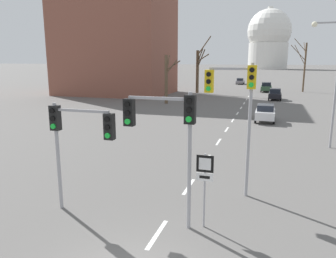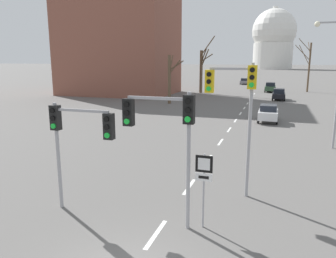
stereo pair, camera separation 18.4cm
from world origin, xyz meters
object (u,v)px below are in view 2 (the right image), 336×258
at_px(street_lamp_right, 335,72).
at_px(sedan_near_left, 244,81).
at_px(route_sign_post, 204,178).
at_px(sedan_near_right, 268,113).
at_px(traffic_signal_near_left, 75,131).
at_px(traffic_signal_near_right, 237,97).
at_px(sedan_far_left, 270,87).
at_px(sedan_mid_centre, 279,94).
at_px(traffic_signal_centre_tall, 167,125).

distance_m(street_lamp_right, sedan_near_left, 59.24).
xyz_separation_m(route_sign_post, sedan_near_right, (1.60, 21.88, -1.00)).
distance_m(traffic_signal_near_left, sedan_near_left, 71.47).
bearing_deg(traffic_signal_near_right, sedan_far_left, 89.43).
height_order(sedan_near_left, sedan_near_right, sedan_near_right).
bearing_deg(route_sign_post, traffic_signal_near_right, 78.86).
bearing_deg(sedan_mid_centre, sedan_far_left, 96.63).
relative_size(traffic_signal_near_left, route_sign_post, 1.57).
height_order(sedan_near_left, sedan_far_left, sedan_far_left).
relative_size(sedan_near_left, sedan_near_right, 1.15).
relative_size(route_sign_post, sedan_near_left, 0.61).
distance_m(sedan_near_left, sedan_far_left, 19.38).
relative_size(traffic_signal_near_right, sedan_near_right, 1.48).
distance_m(sedan_mid_centre, sedan_far_left, 12.56).
relative_size(traffic_signal_near_left, sedan_near_left, 0.96).
bearing_deg(route_sign_post, traffic_signal_near_left, -177.75).
bearing_deg(traffic_signal_near_right, traffic_signal_near_left, -148.29).
bearing_deg(traffic_signal_centre_tall, traffic_signal_near_left, 179.40).
height_order(traffic_signal_centre_tall, sedan_near_right, traffic_signal_centre_tall).
relative_size(traffic_signal_near_right, sedan_near_left, 1.29).
bearing_deg(street_lamp_right, traffic_signal_near_left, -128.59).
bearing_deg(sedan_near_left, street_lamp_right, -79.25).
bearing_deg(street_lamp_right, traffic_signal_near_right, -117.13).
height_order(traffic_signal_centre_tall, route_sign_post, traffic_signal_centre_tall).
distance_m(street_lamp_right, sedan_far_left, 40.24).
xyz_separation_m(route_sign_post, sedan_mid_centre, (2.58, 40.46, -1.01)).
relative_size(traffic_signal_centre_tall, sedan_near_left, 1.09).
xyz_separation_m(traffic_signal_near_left, sedan_mid_centre, (7.53, 40.66, -2.38)).
bearing_deg(sedan_near_left, sedan_near_right, -82.04).
bearing_deg(route_sign_post, sedan_far_left, 88.77).
relative_size(route_sign_post, sedan_far_left, 0.60).
bearing_deg(traffic_signal_near_left, traffic_signal_centre_tall, -0.60).
bearing_deg(street_lamp_right, sedan_far_left, 96.59).
bearing_deg(traffic_signal_near_right, sedan_mid_centre, 87.01).
distance_m(traffic_signal_near_left, sedan_mid_centre, 41.42).
height_order(street_lamp_right, sedan_mid_centre, street_lamp_right).
height_order(traffic_signal_centre_tall, sedan_near_left, traffic_signal_centre_tall).
xyz_separation_m(traffic_signal_near_left, route_sign_post, (4.95, 0.19, -1.37)).
xyz_separation_m(traffic_signal_centre_tall, sedan_far_left, (2.41, 53.18, -2.78)).
bearing_deg(traffic_signal_near_left, sedan_near_left, 90.28).
distance_m(traffic_signal_near_right, route_sign_post, 4.16).
bearing_deg(sedan_mid_centre, traffic_signal_near_left, -100.50).
xyz_separation_m(sedan_near_left, sedan_mid_centre, (7.88, -30.77, 0.10)).
relative_size(traffic_signal_near_left, sedan_mid_centre, 1.06).
relative_size(sedan_near_right, sedan_mid_centre, 0.96).
xyz_separation_m(traffic_signal_centre_tall, street_lamp_right, (7.00, 13.41, 1.37)).
bearing_deg(sedan_near_right, traffic_signal_near_left, -106.52).
height_order(route_sign_post, sedan_near_right, route_sign_post).
bearing_deg(sedan_mid_centre, street_lamp_right, -83.43).
bearing_deg(street_lamp_right, sedan_near_right, 115.36).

